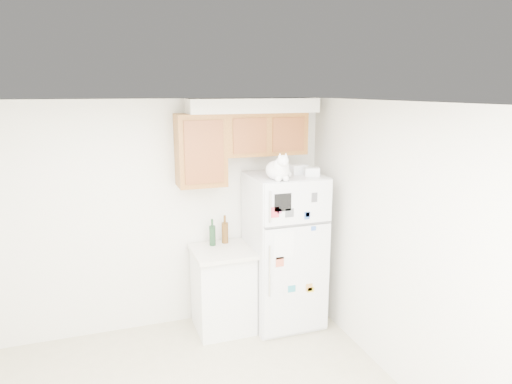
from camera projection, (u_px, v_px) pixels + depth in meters
name	position (u px, v px, depth m)	size (l,w,h in m)	color
room_shell	(197.00, 223.00, 3.22)	(3.84, 4.04, 2.52)	silver
refrigerator	(284.00, 250.00, 5.05)	(0.76, 0.78, 1.70)	silver
base_counter	(223.00, 289.00, 4.99)	(0.64, 0.64, 0.92)	white
cat	(279.00, 169.00, 4.57)	(0.28, 0.42, 0.29)	white
storage_box_back	(298.00, 169.00, 4.92)	(0.18, 0.13, 0.10)	white
storage_box_front	(312.00, 172.00, 4.79)	(0.15, 0.11, 0.09)	white
bottle_green	(212.00, 232.00, 4.97)	(0.07, 0.07, 0.30)	#19381E
bottle_amber	(225.00, 229.00, 5.05)	(0.07, 0.07, 0.32)	#593814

